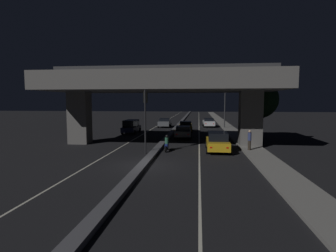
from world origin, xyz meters
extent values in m
plane|color=black|center=(0.00, 0.00, 0.00)|extent=(200.00, 200.00, 0.00)
cube|color=beige|center=(-3.76, 35.00, 0.00)|extent=(0.12, 126.00, 0.00)
cube|color=beige|center=(3.76, 35.00, 0.00)|extent=(0.12, 126.00, 0.00)
cube|color=#4C4C51|center=(0.00, 35.00, 0.12)|extent=(0.63, 126.00, 0.25)
cube|color=gray|center=(8.55, 28.00, 0.08)|extent=(2.09, 126.00, 0.16)
cube|color=#5B5956|center=(-8.63, 8.67, 2.69)|extent=(2.04, 1.57, 5.38)
cube|color=#5B5956|center=(8.63, 8.67, 2.69)|extent=(2.04, 1.57, 5.38)
cube|color=#5B5956|center=(0.00, 8.67, 6.21)|extent=(22.41, 9.58, 1.66)
cube|color=#333335|center=(0.00, 8.67, 7.50)|extent=(22.41, 0.40, 0.90)
cylinder|color=black|center=(-0.71, 3.98, 2.70)|extent=(0.14, 0.14, 5.40)
cube|color=black|center=(-0.71, 4.16, 4.73)|extent=(0.30, 0.28, 0.95)
sphere|color=red|center=(-0.71, 4.31, 5.02)|extent=(0.18, 0.18, 0.18)
sphere|color=black|center=(-0.71, 4.31, 4.73)|extent=(0.18, 0.18, 0.18)
sphere|color=black|center=(-0.71, 4.31, 4.43)|extent=(0.18, 0.18, 0.18)
cylinder|color=#2D2D30|center=(7.89, 26.16, 4.46)|extent=(0.18, 0.18, 8.92)
cylinder|color=#2D2D30|center=(6.91, 26.16, 8.77)|extent=(1.95, 0.10, 0.10)
ellipsoid|color=#F2B759|center=(5.94, 26.16, 8.67)|extent=(0.56, 0.32, 0.24)
cube|color=gold|center=(5.34, 5.93, 0.66)|extent=(1.87, 4.38, 0.71)
cube|color=black|center=(5.34, 5.93, 1.35)|extent=(1.64, 2.63, 0.68)
cylinder|color=black|center=(4.44, 7.37, 0.30)|extent=(0.20, 0.61, 0.61)
cylinder|color=black|center=(6.25, 7.36, 0.30)|extent=(0.20, 0.61, 0.61)
cylinder|color=black|center=(4.43, 4.49, 0.30)|extent=(0.20, 0.61, 0.61)
cylinder|color=black|center=(6.24, 4.48, 0.30)|extent=(0.20, 0.61, 0.61)
cube|color=red|center=(4.68, 3.74, 0.69)|extent=(0.18, 0.03, 0.11)
cube|color=red|center=(5.98, 3.73, 0.69)|extent=(0.18, 0.03, 0.11)
cube|color=#515459|center=(1.82, 14.24, 0.63)|extent=(1.98, 4.23, 0.63)
cube|color=black|center=(1.83, 14.03, 1.19)|extent=(1.69, 2.05, 0.48)
cylinder|color=black|center=(0.88, 15.60, 0.32)|extent=(0.22, 0.64, 0.64)
cylinder|color=black|center=(2.70, 15.64, 0.32)|extent=(0.22, 0.64, 0.64)
cylinder|color=black|center=(0.95, 12.83, 0.32)|extent=(0.22, 0.64, 0.64)
cylinder|color=black|center=(2.77, 12.88, 0.32)|extent=(0.22, 0.64, 0.64)
cube|color=red|center=(1.23, 12.12, 0.66)|extent=(0.18, 0.03, 0.11)
cube|color=red|center=(2.53, 12.15, 0.66)|extent=(0.18, 0.03, 0.11)
cube|color=gold|center=(1.81, 20.54, 0.67)|extent=(1.94, 4.25, 0.71)
cube|color=black|center=(1.82, 20.43, 1.28)|extent=(1.65, 1.72, 0.53)
cylinder|color=black|center=(0.88, 21.89, 0.31)|extent=(0.22, 0.63, 0.63)
cylinder|color=black|center=(2.66, 21.95, 0.31)|extent=(0.22, 0.63, 0.63)
cylinder|color=black|center=(0.97, 19.13, 0.31)|extent=(0.22, 0.63, 0.63)
cylinder|color=black|center=(2.74, 19.18, 0.31)|extent=(0.22, 0.63, 0.63)
cube|color=red|center=(1.24, 18.41, 0.70)|extent=(0.18, 0.04, 0.11)
cube|color=red|center=(2.51, 18.45, 0.70)|extent=(0.18, 0.04, 0.11)
cube|color=silver|center=(5.41, 28.67, 0.69)|extent=(2.01, 4.55, 0.73)
cube|color=black|center=(5.42, 28.56, 1.28)|extent=(1.67, 1.86, 0.45)
cylinder|color=black|center=(4.47, 30.11, 0.33)|extent=(0.23, 0.67, 0.66)
cylinder|color=black|center=(6.22, 30.19, 0.33)|extent=(0.23, 0.67, 0.66)
cylinder|color=black|center=(4.61, 27.16, 0.33)|extent=(0.23, 0.67, 0.66)
cylinder|color=black|center=(6.36, 27.24, 0.33)|extent=(0.23, 0.67, 0.66)
cube|color=red|center=(4.89, 26.40, 0.73)|extent=(0.18, 0.04, 0.11)
cube|color=red|center=(6.15, 26.46, 0.73)|extent=(0.18, 0.04, 0.11)
cube|color=#141938|center=(-5.59, 18.07, 0.62)|extent=(1.77, 4.59, 0.63)
cube|color=black|center=(-5.59, 17.95, 1.40)|extent=(1.55, 3.31, 0.92)
cylinder|color=black|center=(-4.77, 16.55, 0.31)|extent=(0.21, 0.61, 0.61)
cylinder|color=black|center=(-6.45, 16.57, 0.31)|extent=(0.21, 0.61, 0.61)
cylinder|color=black|center=(-4.74, 19.57, 0.31)|extent=(0.21, 0.61, 0.61)
cylinder|color=black|center=(-6.41, 19.58, 0.31)|extent=(0.21, 0.61, 0.61)
cube|color=white|center=(-4.96, 20.35, 0.53)|extent=(0.18, 0.03, 0.11)
cube|color=white|center=(-6.17, 20.37, 0.53)|extent=(0.18, 0.03, 0.11)
cube|color=#515459|center=(-2.11, 27.18, 0.69)|extent=(1.90, 4.00, 0.75)
cube|color=black|center=(-2.11, 27.28, 1.29)|extent=(1.66, 1.61, 0.45)
cylinder|color=black|center=(-1.19, 25.87, 0.31)|extent=(0.20, 0.63, 0.63)
cylinder|color=black|center=(-3.02, 25.86, 0.31)|extent=(0.20, 0.63, 0.63)
cylinder|color=black|center=(-1.21, 28.50, 0.31)|extent=(0.20, 0.63, 0.63)
cylinder|color=black|center=(-3.04, 28.49, 0.31)|extent=(0.20, 0.63, 0.63)
cube|color=white|center=(-1.47, 29.19, 0.58)|extent=(0.18, 0.03, 0.11)
cube|color=white|center=(-2.78, 29.18, 0.58)|extent=(0.18, 0.03, 0.11)
cylinder|color=black|center=(0.90, 6.16, 0.27)|extent=(0.09, 0.55, 0.55)
cylinder|color=black|center=(0.88, 4.82, 0.27)|extent=(0.11, 0.55, 0.55)
cube|color=navy|center=(0.89, 5.49, 0.49)|extent=(0.25, 1.02, 0.32)
cylinder|color=#26593F|center=(0.89, 5.49, 0.93)|extent=(0.32, 0.32, 0.54)
sphere|color=black|center=(0.89, 5.49, 1.32)|extent=(0.24, 0.24, 0.24)
cube|color=red|center=(0.88, 4.77, 0.49)|extent=(0.08, 0.03, 0.08)
cylinder|color=#2D261E|center=(8.08, 5.94, 0.58)|extent=(0.26, 0.26, 0.83)
cylinder|color=navy|center=(8.08, 5.94, 1.34)|extent=(0.30, 0.30, 0.69)
sphere|color=tan|center=(8.08, 5.94, 1.79)|extent=(0.22, 0.22, 0.22)
cylinder|color=#2D2116|center=(10.39, 13.40, 1.50)|extent=(0.37, 0.37, 2.99)
sphere|color=black|center=(10.39, 13.40, 4.60)|extent=(4.30, 4.30, 4.30)
camera|label=1|loc=(3.67, -17.23, 4.34)|focal=28.00mm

